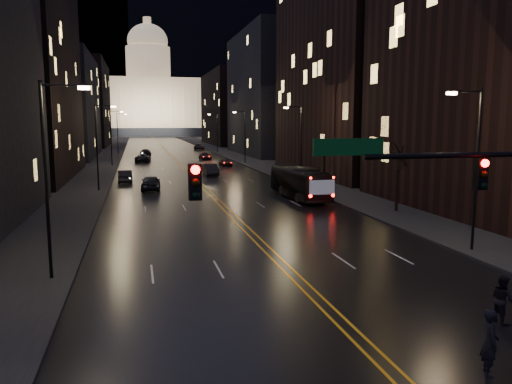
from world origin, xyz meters
TOP-DOWN VIEW (x-y plane):
  - ground at (0.00, 0.00)m, footprint 900.00×900.00m
  - road at (0.00, 130.00)m, footprint 20.00×320.00m
  - sidewalk_left at (-14.00, 130.00)m, footprint 8.00×320.00m
  - sidewalk_right at (14.00, 130.00)m, footprint 8.00×320.00m
  - center_line at (0.00, 130.00)m, footprint 0.62×320.00m
  - building_left_mid at (-21.00, 54.00)m, footprint 12.00×30.00m
  - building_left_far at (-21.00, 92.00)m, footprint 12.00×34.00m
  - building_left_dist at (-21.00, 140.00)m, footprint 12.00×40.00m
  - building_right_near at (21.00, 20.00)m, footprint 12.00×26.00m
  - building_right_tall at (21.00, 50.00)m, footprint 12.00×30.00m
  - building_right_mid at (21.00, 92.00)m, footprint 12.00×34.00m
  - building_right_dist at (21.00, 140.00)m, footprint 12.00×40.00m
  - mountain_ridge at (40.00, 380.00)m, footprint 520.00×60.00m
  - capitol at (0.00, 250.00)m, footprint 90.00×50.00m
  - streetlamp_right_near at (10.81, 10.00)m, footprint 2.13×0.25m
  - streetlamp_left_near at (-10.81, 10.00)m, footprint 2.13×0.25m
  - streetlamp_right_mid at (10.81, 40.00)m, footprint 2.13×0.25m
  - streetlamp_left_mid at (-10.81, 40.00)m, footprint 2.13×0.25m
  - streetlamp_right_far at (10.81, 70.00)m, footprint 2.13×0.25m
  - streetlamp_left_far at (-10.81, 70.00)m, footprint 2.13×0.25m
  - streetlamp_right_dist at (10.81, 100.00)m, footprint 2.13×0.25m
  - streetlamp_left_dist at (-10.81, 100.00)m, footprint 2.13×0.25m
  - tree_right_mid at (13.00, 22.00)m, footprint 2.40×2.40m
  - tree_right_far at (13.00, 38.00)m, footprint 2.40×2.40m
  - bus at (7.83, 31.03)m, footprint 2.76×10.74m
  - oncoming_car_a at (-5.70, 39.82)m, footprint 2.26×4.88m
  - oncoming_car_b at (-8.50, 47.17)m, footprint 1.77×4.62m
  - oncoming_car_c at (-6.01, 78.14)m, footprint 3.05×5.42m
  - oncoming_car_d at (-5.27, 93.94)m, footprint 2.46×5.05m
  - receding_car_a at (2.50, 52.53)m, footprint 1.73×4.76m
  - receding_car_b at (6.80, 65.53)m, footprint 1.92×3.90m
  - receding_car_c at (5.43, 80.08)m, footprint 2.18×4.58m
  - receding_car_d at (8.50, 114.69)m, footprint 2.92×5.59m
  - pedestrian_a at (2.62, -2.00)m, footprint 0.72×0.85m
  - pedestrian_b at (5.63, 1.17)m, footprint 0.49×0.87m

SIDE VIEW (x-z plane):
  - ground at x=0.00m, z-range 0.00..0.00m
  - road at x=0.00m, z-range 0.00..0.02m
  - center_line at x=0.00m, z-range 0.02..0.03m
  - sidewalk_left at x=-14.00m, z-range 0.00..0.16m
  - sidewalk_right at x=14.00m, z-range 0.00..0.16m
  - receding_car_b at x=6.80m, z-range 0.00..1.28m
  - receding_car_c at x=5.43m, z-range 0.00..1.29m
  - oncoming_car_d at x=-5.27m, z-range 0.00..1.42m
  - oncoming_car_c at x=-6.01m, z-range 0.00..1.43m
  - receding_car_d at x=8.50m, z-range 0.00..1.50m
  - oncoming_car_b at x=-8.50m, z-range 0.00..1.50m
  - receding_car_a at x=2.50m, z-range 0.00..1.56m
  - oncoming_car_a at x=-5.70m, z-range 0.00..1.62m
  - pedestrian_b at x=5.63m, z-range 0.00..1.76m
  - pedestrian_a at x=2.62m, z-range 0.00..1.98m
  - bus at x=7.83m, z-range 0.00..2.98m
  - tree_right_mid at x=13.00m, z-range 1.20..7.85m
  - tree_right_far at x=13.00m, z-range 1.20..7.85m
  - streetlamp_right_near at x=10.81m, z-range 0.58..9.58m
  - streetlamp_left_near at x=-10.81m, z-range 0.58..9.58m
  - streetlamp_right_mid at x=10.81m, z-range 0.58..9.58m
  - streetlamp_left_mid at x=-10.81m, z-range 0.58..9.58m
  - streetlamp_right_far at x=10.81m, z-range 0.58..9.58m
  - streetlamp_left_far at x=-10.81m, z-range 0.58..9.58m
  - streetlamp_right_dist at x=10.81m, z-range 0.58..9.58m
  - streetlamp_left_dist at x=-10.81m, z-range 0.58..9.58m
  - building_left_far at x=-21.00m, z-range 0.00..20.00m
  - building_right_dist at x=21.00m, z-range 0.00..22.00m
  - building_left_dist at x=-21.00m, z-range 0.00..24.00m
  - building_right_near at x=21.00m, z-range 0.00..24.00m
  - building_right_mid at x=21.00m, z-range 0.00..26.00m
  - building_left_mid at x=-21.00m, z-range 0.00..28.00m
  - capitol at x=0.00m, z-range -12.10..46.40m
  - building_right_tall at x=21.00m, z-range 0.00..38.00m
  - mountain_ridge at x=40.00m, z-range 0.00..130.00m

